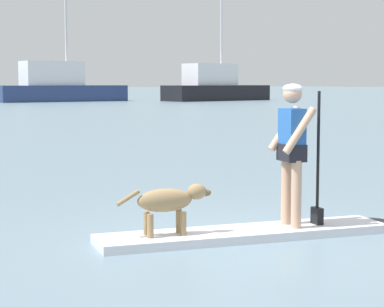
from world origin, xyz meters
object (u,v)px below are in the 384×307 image
person_paddler (293,145)px  paddleboard (263,232)px  dog (169,201)px  moored_boat_center (215,87)px  moored_boat_far_port (58,87)px

person_paddler → paddleboard: bearing=162.0°
person_paddler → dog: size_ratio=1.57×
dog → person_paddler: bearing=-18.0°
moored_boat_center → person_paddler: bearing=-128.4°
paddleboard → moored_boat_far_port: 59.14m
dog → moored_boat_far_port: moored_boat_far_port is taller
paddleboard → person_paddler: person_paddler is taller
paddleboard → moored_boat_far_port: moored_boat_far_port is taller
dog → moored_boat_far_port: size_ratio=0.09×
paddleboard → person_paddler: bearing=-18.0°
paddleboard → dog: bearing=162.0°
paddleboard → moored_boat_center: moored_boat_center is taller
person_paddler → moored_boat_far_port: moored_boat_far_port is taller
paddleboard → moored_boat_center: 60.90m
person_paddler → moored_boat_far_port: 59.08m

